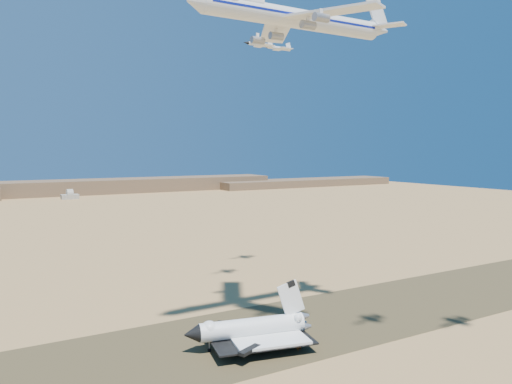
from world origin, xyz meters
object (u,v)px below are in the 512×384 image
crew_a (298,347)px  chase_jet_d (259,45)px  crew_b (300,346)px  crew_c (297,345)px  shuttle (251,330)px  carrier_747 (290,17)px  chase_jet_e (278,48)px

crew_a → chase_jet_d: bearing=-34.0°
crew_b → crew_c: crew_b is taller
shuttle → carrier_747: 91.28m
shuttle → crew_a: bearing=-31.2°
carrier_747 → crew_c: (-3.00, -8.68, -94.31)m
crew_c → crew_b: bearing=161.2°
shuttle → crew_b: 14.90m
carrier_747 → crew_b: (-2.63, -9.85, -94.31)m
crew_a → chase_jet_e: size_ratio=0.11×
crew_a → chase_jet_e: 131.50m
chase_jet_d → chase_jet_e: (22.17, 21.54, 4.67)m
crew_c → chase_jet_e: size_ratio=0.12×
carrier_747 → crew_c: bearing=-110.2°
carrier_747 → chase_jet_d: 45.35m
crew_b → chase_jet_d: 110.70m
shuttle → chase_jet_e: bearing=63.8°
crew_b → chase_jet_e: bearing=-49.5°
crew_c → shuttle: bearing=17.3°
crew_b → crew_c: 1.23m
shuttle → chase_jet_d: 105.48m
crew_c → chase_jet_d: chase_jet_d is taller
chase_jet_e → crew_a: bearing=-120.5°
crew_a → chase_jet_e: chase_jet_e is taller
carrier_747 → chase_jet_d: size_ratio=5.21×
crew_c → chase_jet_e: chase_jet_e is taller
shuttle → carrier_747: carrier_747 is taller
crew_b → chase_jet_d: chase_jet_d is taller
shuttle → crew_b: bearing=-27.7°
crew_b → chase_jet_e: (39.62, 74.23, 100.45)m
carrier_747 → crew_b: bearing=-106.1°
crew_b → chase_jet_d: bearing=-39.7°
carrier_747 → crew_c: carrier_747 is taller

